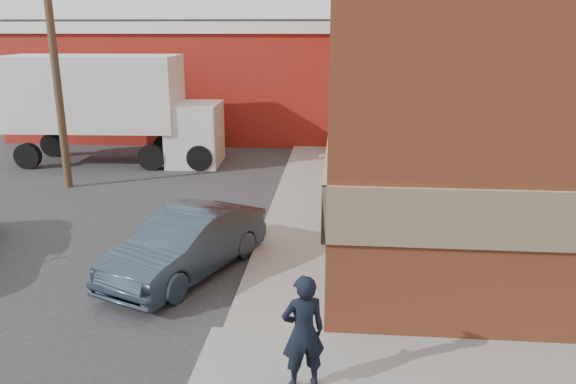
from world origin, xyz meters
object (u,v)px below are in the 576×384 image
(man, at_px, (303,332))
(sedan, at_px, (187,243))
(brick_building, at_px, (572,48))
(box_truck, at_px, (116,102))
(utility_pole, at_px, (53,44))
(warehouse, at_px, (190,77))

(man, xyz_separation_m, sedan, (-2.81, 4.00, -0.30))
(brick_building, height_order, box_truck, brick_building)
(utility_pole, height_order, sedan, utility_pole)
(warehouse, distance_m, utility_pole, 11.27)
(man, relative_size, sedan, 0.41)
(brick_building, xyz_separation_m, man, (-7.27, -10.55, -3.67))
(man, bearing_deg, utility_pole, -68.89)
(warehouse, distance_m, box_truck, 7.46)
(warehouse, bearing_deg, man, -71.46)
(sedan, distance_m, box_truck, 11.68)
(box_truck, bearing_deg, brick_building, -15.71)
(man, distance_m, sedan, 4.90)
(box_truck, bearing_deg, warehouse, 79.26)
(sedan, xyz_separation_m, box_truck, (-5.48, 10.18, 1.72))
(sedan, relative_size, box_truck, 0.50)
(utility_pole, xyz_separation_m, man, (8.73, -10.55, -3.73))
(brick_building, height_order, warehouse, brick_building)
(brick_building, distance_m, box_truck, 16.13)
(brick_building, xyz_separation_m, warehouse, (-14.50, 11.00, -1.87))
(warehouse, bearing_deg, box_truck, -98.16)
(brick_building, bearing_deg, utility_pole, 179.98)
(brick_building, relative_size, warehouse, 1.12)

